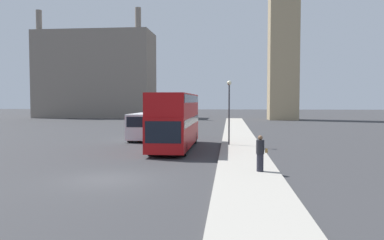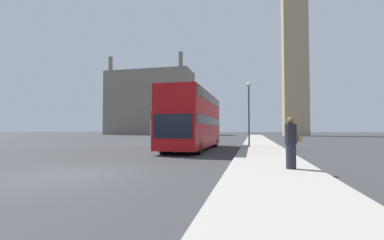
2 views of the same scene
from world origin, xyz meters
TOP-DOWN VIEW (x-y plane):
  - ground_plane at (0.00, 0.00)m, footprint 300.00×300.00m
  - sidewalk_strip at (6.57, 0.00)m, footprint 3.14×120.00m
  - building_block_distant at (-24.05, 64.32)m, footprint 25.31×10.28m
  - red_double_decker_bus at (1.55, 11.37)m, footprint 2.63×10.58m
  - white_van at (-2.26, 17.62)m, footprint 2.22×6.10m
  - pedestrian at (7.18, 1.94)m, footprint 0.56×0.40m
  - street_lamp at (5.62, 13.21)m, footprint 0.36×0.36m

SIDE VIEW (x-z plane):
  - ground_plane at x=0.00m, z-range 0.00..0.00m
  - sidewalk_strip at x=6.57m, z-range 0.00..0.15m
  - pedestrian at x=7.18m, z-range 0.15..1.94m
  - white_van at x=-2.26m, z-range 0.10..2.58m
  - red_double_decker_bus at x=1.55m, z-range 0.25..4.43m
  - street_lamp at x=5.62m, z-range 1.01..6.13m
  - building_block_distant at x=-24.05m, z-range -2.04..20.92m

